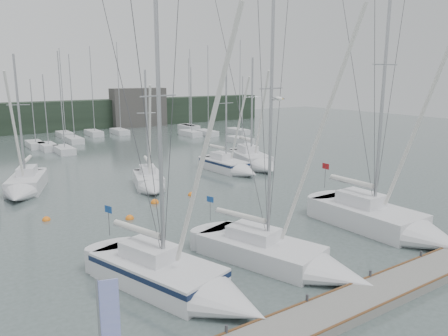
% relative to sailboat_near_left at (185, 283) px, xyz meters
% --- Properties ---
extents(ground, '(160.00, 160.00, 0.00)m').
position_rel_sailboat_near_left_xyz_m(ground, '(5.57, 0.22, -0.59)').
color(ground, '#475653').
rests_on(ground, ground).
extents(dock, '(24.00, 2.00, 0.40)m').
position_rel_sailboat_near_left_xyz_m(dock, '(5.57, -4.78, -0.39)').
color(dock, slate).
rests_on(dock, ground).
extents(far_treeline, '(90.00, 4.00, 5.00)m').
position_rel_sailboat_near_left_xyz_m(far_treeline, '(5.57, 62.22, 1.91)').
color(far_treeline, black).
rests_on(far_treeline, ground).
extents(far_building_right, '(10.00, 3.00, 7.00)m').
position_rel_sailboat_near_left_xyz_m(far_building_right, '(23.57, 60.22, 2.91)').
color(far_building_right, '#423F3C').
rests_on(far_building_right, ground).
extents(mast_forest, '(58.02, 27.36, 14.82)m').
position_rel_sailboat_near_left_xyz_m(mast_forest, '(4.88, 44.88, -0.10)').
color(mast_forest, silver).
rests_on(mast_forest, ground).
extents(sailboat_near_left, '(5.55, 9.56, 14.59)m').
position_rel_sailboat_near_left_xyz_m(sailboat_near_left, '(0.00, 0.00, 0.00)').
color(sailboat_near_left, silver).
rests_on(sailboat_near_left, ground).
extents(sailboat_near_center, '(5.53, 9.64, 15.06)m').
position_rel_sailboat_near_left_xyz_m(sailboat_near_center, '(5.75, -0.77, -0.09)').
color(sailboat_near_center, silver).
rests_on(sailboat_near_center, ground).
extents(sailboat_near_right, '(3.49, 10.29, 17.05)m').
position_rel_sailboat_near_left_xyz_m(sailboat_near_right, '(14.05, -0.63, 0.04)').
color(sailboat_near_right, silver).
rests_on(sailboat_near_right, ground).
extents(sailboat_mid_b, '(4.95, 7.88, 11.86)m').
position_rel_sailboat_near_left_xyz_m(sailboat_mid_b, '(-2.83, 21.77, -0.02)').
color(sailboat_mid_b, silver).
rests_on(sailboat_mid_b, ground).
extents(sailboat_mid_c, '(3.95, 6.65, 10.56)m').
position_rel_sailboat_near_left_xyz_m(sailboat_mid_c, '(6.26, 17.38, -0.06)').
color(sailboat_mid_c, silver).
rests_on(sailboat_mid_c, ground).
extents(sailboat_mid_d, '(2.90, 7.68, 11.31)m').
position_rel_sailboat_near_left_xyz_m(sailboat_mid_d, '(15.68, 18.87, -0.03)').
color(sailboat_mid_d, silver).
rests_on(sailboat_mid_d, ground).
extents(sailboat_mid_e, '(4.68, 9.04, 12.02)m').
position_rel_sailboat_near_left_xyz_m(sailboat_mid_e, '(18.96, 19.28, 0.02)').
color(sailboat_mid_e, silver).
rests_on(sailboat_mid_e, ground).
extents(buoy_a, '(0.57, 0.57, 0.57)m').
position_rel_sailboat_near_left_xyz_m(buoy_a, '(1.93, 11.19, -0.59)').
color(buoy_a, orange).
rests_on(buoy_a, ground).
extents(buoy_b, '(0.58, 0.58, 0.58)m').
position_rel_sailboat_near_left_xyz_m(buoy_b, '(8.27, 13.93, -0.59)').
color(buoy_b, orange).
rests_on(buoy_b, ground).
extents(buoy_c, '(0.53, 0.53, 0.53)m').
position_rel_sailboat_near_left_xyz_m(buoy_c, '(-2.78, 14.03, -0.59)').
color(buoy_c, orange).
rests_on(buoy_c, ground).
extents(dock_banner, '(0.58, 0.20, 3.89)m').
position_rel_sailboat_near_left_xyz_m(dock_banner, '(-5.07, -4.91, 2.11)').
color(dock_banner, '#9B9DA3').
rests_on(dock_banner, dock).
extents(seagull, '(1.00, 0.54, 0.21)m').
position_rel_sailboat_near_left_xyz_m(seagull, '(5.05, -0.02, 7.82)').
color(seagull, white).
rests_on(seagull, ground).
extents(buoy_d, '(0.62, 0.62, 0.62)m').
position_rel_sailboat_near_left_xyz_m(buoy_d, '(4.92, 13.65, -0.59)').
color(buoy_d, orange).
rests_on(buoy_d, ground).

